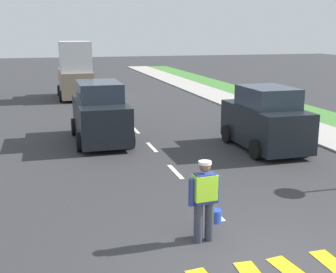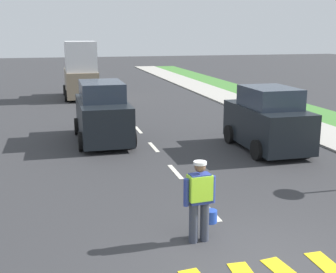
{
  "view_description": "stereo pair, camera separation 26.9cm",
  "coord_description": "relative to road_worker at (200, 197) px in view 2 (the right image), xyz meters",
  "views": [
    {
      "loc": [
        -3.63,
        -6.43,
        4.1
      ],
      "look_at": [
        -0.22,
        5.73,
        1.1
      ],
      "focal_mm": 47.25,
      "sensor_mm": 36.0,
      "label": 1
    },
    {
      "loc": [
        -3.37,
        -6.5,
        4.1
      ],
      "look_at": [
        -0.22,
        5.73,
        1.1
      ],
      "focal_mm": 47.25,
      "sensor_mm": 36.0,
      "label": 2
    }
  ],
  "objects": [
    {
      "name": "sidewalk_right",
      "position": [
        7.92,
        8.75,
        -0.93
      ],
      "size": [
        2.4,
        72.0,
        0.14
      ],
      "primitive_type": "cube",
      "color": "#B2ADA3",
      "rests_on": "ground"
    },
    {
      "name": "car_oncoming_lead",
      "position": [
        -0.94,
        8.94,
        0.12
      ],
      "size": [
        2.03,
        4.27,
        2.26
      ],
      "color": "black",
      "rests_on": "ground"
    },
    {
      "name": "delivery_truck",
      "position": [
        -1.03,
        20.52,
        0.68
      ],
      "size": [
        2.16,
        4.6,
        3.54
      ],
      "color": "gray",
      "rests_on": "ground"
    },
    {
      "name": "lane_center_line",
      "position": [
        0.72,
        23.95,
        -0.93
      ],
      "size": [
        0.14,
        46.4,
        0.01
      ],
      "color": "silver",
      "rests_on": "ground"
    },
    {
      "name": "car_parked_curbside",
      "position": [
        4.56,
        6.17,
        0.11
      ],
      "size": [
        2.05,
        3.83,
        2.24
      ],
      "color": "black",
      "rests_on": "ground"
    },
    {
      "name": "ground_plane",
      "position": [
        0.72,
        19.75,
        -0.93
      ],
      "size": [
        96.0,
        96.0,
        0.0
      ],
      "primitive_type": "plane",
      "color": "#333335"
    },
    {
      "name": "road_worker",
      "position": [
        0.0,
        0.0,
        0.0
      ],
      "size": [
        0.75,
        0.41,
        1.67
      ],
      "color": "#383D4C",
      "rests_on": "ground"
    }
  ]
}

